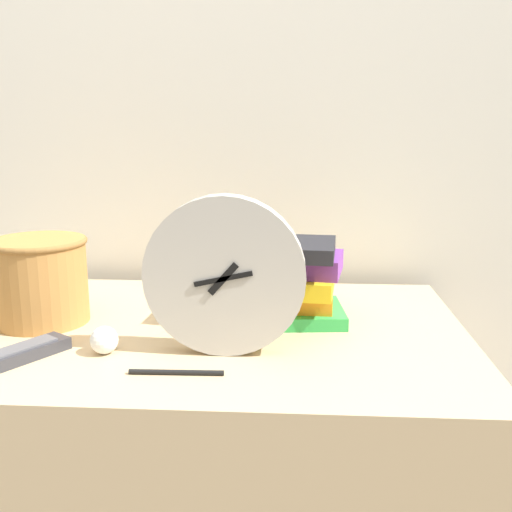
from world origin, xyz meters
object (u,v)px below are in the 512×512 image
(basket, at_px, (40,278))
(crumpled_paper_ball, at_px, (104,340))
(desk_clock, at_px, (224,276))
(book_stack, at_px, (280,280))
(pen, at_px, (176,372))
(tv_remote, at_px, (18,354))

(basket, height_order, crumpled_paper_ball, basket)
(desk_clock, distance_m, book_stack, 0.21)
(pen, bearing_deg, crumpled_paper_ball, 150.17)
(basket, bearing_deg, book_stack, 5.86)
(book_stack, height_order, crumpled_paper_ball, book_stack)
(tv_remote, bearing_deg, pen, -8.44)
(desk_clock, distance_m, pen, 0.17)
(pen, bearing_deg, tv_remote, 171.56)
(desk_clock, xyz_separation_m, crumpled_paper_ball, (-0.20, -0.02, -0.11))
(basket, bearing_deg, crumpled_paper_ball, -41.83)
(basket, bearing_deg, tv_remote, -78.52)
(tv_remote, xyz_separation_m, crumpled_paper_ball, (0.13, 0.04, 0.01))
(desk_clock, bearing_deg, tv_remote, -170.79)
(book_stack, xyz_separation_m, basket, (-0.45, -0.05, 0.01))
(book_stack, bearing_deg, pen, -118.80)
(basket, relative_size, pen, 1.25)
(book_stack, height_order, pen, book_stack)
(tv_remote, bearing_deg, desk_clock, 9.21)
(book_stack, relative_size, basket, 1.41)
(desk_clock, xyz_separation_m, basket, (-0.37, 0.14, -0.05))
(desk_clock, height_order, basket, desk_clock)
(basket, relative_size, tv_remote, 1.09)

